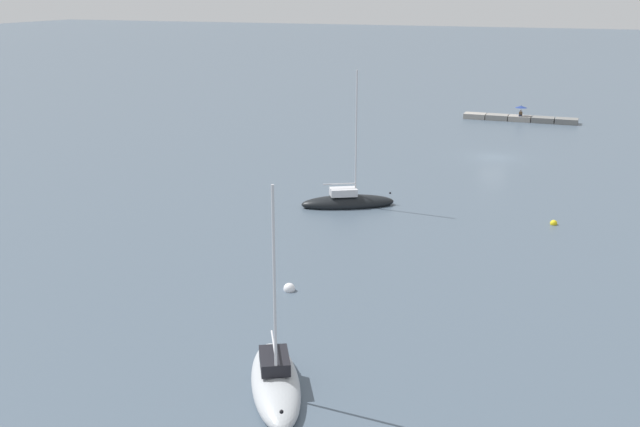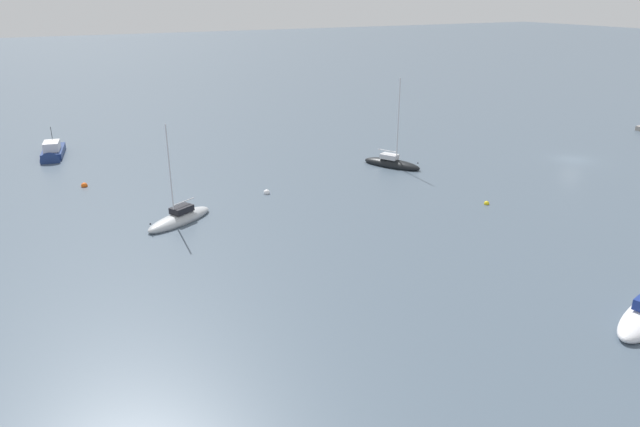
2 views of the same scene
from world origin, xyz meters
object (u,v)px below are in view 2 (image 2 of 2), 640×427
Objects in this scene: sailboat_grey_near at (180,218)px; mooring_buoy_near at (487,203)px; sailboat_black_far at (392,163)px; mooring_buoy_mid at (84,186)px; motorboat_navy_near at (52,154)px; mooring_buoy_far at (267,193)px.

mooring_buoy_near is at bearing -136.69° from sailboat_grey_near.
mooring_buoy_mid is (8.49, 32.40, -0.24)m from sailboat_black_far.
sailboat_grey_near is 1.19× the size of motorboat_navy_near.
sailboat_black_far is at bearing -82.12° from mooring_buoy_far.
sailboat_grey_near is 29.28m from motorboat_navy_near.
motorboat_navy_near is 11.90× the size of mooring_buoy_mid.
motorboat_navy_near reaches higher than mooring_buoy_far.
sailboat_black_far is at bearing 156.49° from motorboat_navy_near.
motorboat_navy_near is (22.31, 34.39, 0.09)m from sailboat_black_far.
mooring_buoy_mid is at bearing -4.83° from sailboat_grey_near.
mooring_buoy_mid reaches higher than mooring_buoy_near.
mooring_buoy_near is 40.54m from mooring_buoy_mid.
mooring_buoy_near is 21.35m from mooring_buoy_far.
sailboat_black_far is at bearing 3.04° from mooring_buoy_near.
sailboat_grey_near is at bearing -16.20° from sailboat_black_far.
sailboat_black_far is 16.36× the size of mooring_buoy_far.
sailboat_black_far reaches higher than motorboat_navy_near.
sailboat_black_far is 14.81m from mooring_buoy_near.
mooring_buoy_near is (-8.99, -26.99, -0.25)m from sailboat_grey_near.
motorboat_navy_near is at bearing -61.66° from sailboat_black_far.
mooring_buoy_mid is at bearing 55.82° from mooring_buoy_far.
motorboat_navy_near is (28.11, 8.19, 0.10)m from sailboat_grey_near.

